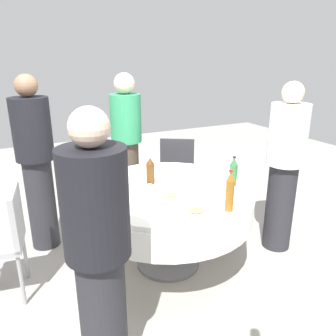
# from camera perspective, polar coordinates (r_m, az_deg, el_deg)

# --- Properties ---
(ground_plane) EXTENTS (10.00, 10.00, 0.00)m
(ground_plane) POSITION_cam_1_polar(r_m,az_deg,el_deg) (3.16, 0.00, -15.93)
(ground_plane) COLOR gray
(dining_table) EXTENTS (1.43, 1.43, 0.74)m
(dining_table) POSITION_cam_1_polar(r_m,az_deg,el_deg) (2.86, 0.00, -6.12)
(dining_table) COLOR white
(dining_table) RESTS_ON ground_plane
(bottle_green_left) EXTENTS (0.07, 0.07, 0.26)m
(bottle_green_left) POSITION_cam_1_polar(r_m,az_deg,el_deg) (2.86, 11.12, -0.71)
(bottle_green_left) COLOR #2D6B38
(bottle_green_left) RESTS_ON dining_table
(bottle_amber_outer) EXTENTS (0.06, 0.06, 0.31)m
(bottle_amber_outer) POSITION_cam_1_polar(r_m,az_deg,el_deg) (2.39, 10.53, -4.05)
(bottle_amber_outer) COLOR #8C5619
(bottle_amber_outer) RESTS_ON dining_table
(bottle_green_mid) EXTENTS (0.06, 0.06, 0.31)m
(bottle_green_mid) POSITION_cam_1_polar(r_m,az_deg,el_deg) (2.64, -8.81, -1.69)
(bottle_green_mid) COLOR #2D6B38
(bottle_green_mid) RESTS_ON dining_table
(bottle_brown_north) EXTENTS (0.07, 0.07, 0.25)m
(bottle_brown_north) POSITION_cam_1_polar(r_m,az_deg,el_deg) (2.85, -3.05, -0.55)
(bottle_brown_north) COLOR #593314
(bottle_brown_north) RESTS_ON dining_table
(wine_glass_north) EXTENTS (0.07, 0.07, 0.14)m
(wine_glass_north) POSITION_cam_1_polar(r_m,az_deg,el_deg) (2.83, 1.19, -1.05)
(wine_glass_north) COLOR white
(wine_glass_north) RESTS_ON dining_table
(wine_glass_rear) EXTENTS (0.06, 0.06, 0.14)m
(wine_glass_rear) POSITION_cam_1_polar(r_m,az_deg,el_deg) (3.08, -2.97, 0.55)
(wine_glass_rear) COLOR white
(wine_glass_rear) RESTS_ON dining_table
(plate_west) EXTENTS (0.21, 0.21, 0.04)m
(plate_west) POSITION_cam_1_polar(r_m,az_deg,el_deg) (2.61, 0.52, -4.87)
(plate_west) COLOR white
(plate_west) RESTS_ON dining_table
(plate_far) EXTENTS (0.24, 0.24, 0.04)m
(plate_far) POSITION_cam_1_polar(r_m,az_deg,el_deg) (2.36, 4.92, -7.51)
(plate_far) COLOR white
(plate_far) RESTS_ON dining_table
(plate_south) EXTENTS (0.21, 0.21, 0.02)m
(plate_south) POSITION_cam_1_polar(r_m,az_deg,el_deg) (2.62, 7.99, -4.98)
(plate_south) COLOR white
(plate_south) RESTS_ON dining_table
(knife_outer) EXTENTS (0.18, 0.03, 0.00)m
(knife_outer) POSITION_cam_1_polar(r_m,az_deg,el_deg) (2.97, 3.67, -2.08)
(knife_outer) COLOR silver
(knife_outer) RESTS_ON dining_table
(fork_mid) EXTENTS (0.18, 0.02, 0.00)m
(fork_mid) POSITION_cam_1_polar(r_m,az_deg,el_deg) (2.43, -5.39, -6.96)
(fork_mid) COLOR silver
(fork_mid) RESTS_ON dining_table
(knife_north) EXTENTS (0.12, 0.15, 0.00)m
(knife_north) POSITION_cam_1_polar(r_m,az_deg,el_deg) (3.06, -7.18, -1.53)
(knife_north) COLOR silver
(knife_north) RESTS_ON dining_table
(folded_napkin) EXTENTS (0.17, 0.17, 0.02)m
(folded_napkin) POSITION_cam_1_polar(r_m,az_deg,el_deg) (2.75, -3.93, -3.63)
(folded_napkin) COLOR white
(folded_napkin) RESTS_ON dining_table
(person_left) EXTENTS (0.34, 0.34, 1.59)m
(person_left) POSITION_cam_1_polar(r_m,az_deg,el_deg) (3.23, 19.27, 0.29)
(person_left) COLOR #26262B
(person_left) RESTS_ON ground_plane
(person_outer) EXTENTS (0.34, 0.34, 1.58)m
(person_outer) POSITION_cam_1_polar(r_m,az_deg,el_deg) (1.82, -11.77, -13.98)
(person_outer) COLOR #26262B
(person_outer) RESTS_ON ground_plane
(person_mid) EXTENTS (0.34, 0.34, 1.62)m
(person_mid) POSITION_cam_1_polar(r_m,az_deg,el_deg) (3.78, -7.08, 4.16)
(person_mid) COLOR #4C3F33
(person_mid) RESTS_ON ground_plane
(person_north) EXTENTS (0.34, 0.34, 1.65)m
(person_north) POSITION_cam_1_polar(r_m,az_deg,el_deg) (3.30, -21.60, 0.96)
(person_north) COLOR #26262B
(person_north) RESTS_ON ground_plane
(chair_right) EXTENTS (0.46, 0.46, 0.87)m
(chair_right) POSITION_cam_1_polar(r_m,az_deg,el_deg) (2.82, -26.13, -10.22)
(chair_right) COLOR #99999E
(chair_right) RESTS_ON ground_plane
(chair_near) EXTENTS (0.55, 0.55, 0.87)m
(chair_near) POSITION_cam_1_polar(r_m,az_deg,el_deg) (4.09, 1.63, 0.51)
(chair_near) COLOR #2D2D33
(chair_near) RESTS_ON ground_plane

